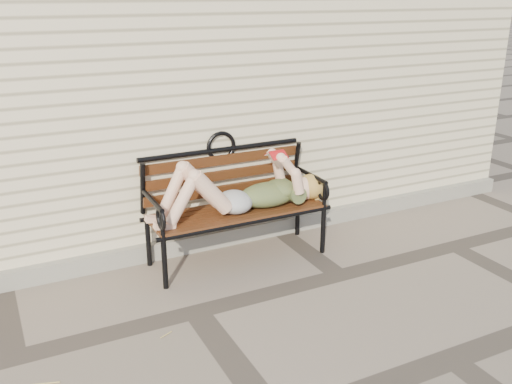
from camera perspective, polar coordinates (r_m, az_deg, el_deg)
ground at (r=4.25m, az=-6.00°, el=-11.82°), size 80.00×80.00×0.00m
house_wall at (r=6.58m, az=-16.04°, el=12.69°), size 8.00×4.00×3.00m
foundation_strip at (r=5.03m, az=-9.97°, el=-5.80°), size 8.00×0.10×0.15m
garden_bench at (r=4.85m, az=-2.39°, el=0.16°), size 1.64×0.65×1.06m
reading_woman at (r=4.73m, az=-1.60°, el=0.12°), size 1.55×0.35×0.49m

